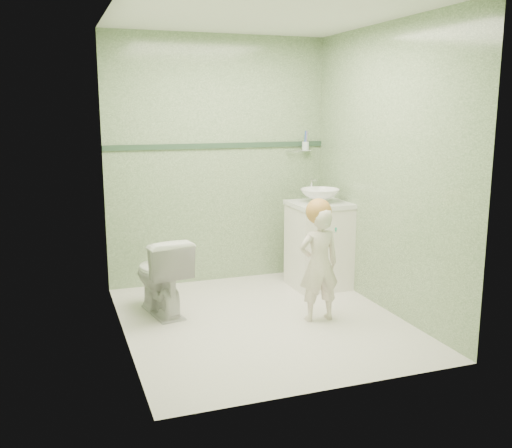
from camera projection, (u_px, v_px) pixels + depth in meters
name	position (u px, v px, depth m)	size (l,w,h in m)	color
ground	(262.00, 321.00, 4.74)	(2.50, 2.50, 0.00)	silver
room_shell	(262.00, 175.00, 4.50)	(2.50, 2.54, 2.40)	gray
trim_stripe	(218.00, 146.00, 5.62)	(2.20, 0.02, 0.05)	#2E4A35
vanity	(319.00, 246.00, 5.58)	(0.52, 0.50, 0.80)	white
counter	(320.00, 204.00, 5.50)	(0.54, 0.52, 0.04)	white
basin	(320.00, 196.00, 5.49)	(0.37, 0.37, 0.13)	white
faucet	(312.00, 185.00, 5.64)	(0.03, 0.13, 0.18)	silver
cup_holder	(305.00, 146.00, 5.86)	(0.26, 0.07, 0.21)	silver
toilet	(161.00, 275.00, 4.85)	(0.37, 0.65, 0.67)	white
toddler	(319.00, 265.00, 4.67)	(0.34, 0.22, 0.94)	beige
hair_cap	(319.00, 211.00, 4.61)	(0.21, 0.21, 0.21)	#BD833E
teal_toothbrush	(335.00, 229.00, 4.52)	(0.11, 0.13, 0.08)	#159B7B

